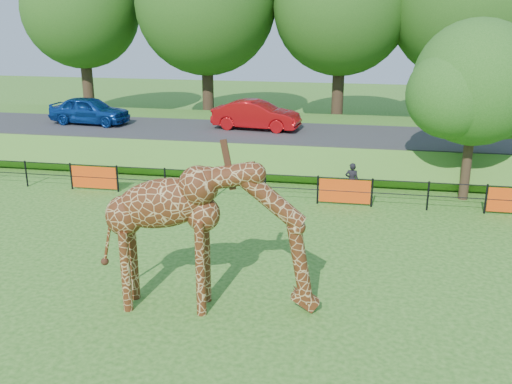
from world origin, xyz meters
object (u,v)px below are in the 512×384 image
(car_blue, at_px, (90,110))
(car_red, at_px, (256,115))
(visitor, at_px, (352,181))
(tree_east, at_px, (478,88))
(giraffe, at_px, (209,237))

(car_blue, height_order, car_red, car_red)
(visitor, xyz_separation_m, tree_east, (4.36, 0.76, 3.57))
(giraffe, height_order, car_blue, giraffe)
(car_red, distance_m, tree_east, 10.59)
(car_red, bearing_deg, car_blue, 98.24)
(car_blue, distance_m, visitor, 14.49)
(visitor, relative_size, tree_east, 0.21)
(visitor, bearing_deg, giraffe, 75.28)
(giraffe, bearing_deg, visitor, 65.75)
(giraffe, bearing_deg, car_blue, 119.57)
(giraffe, distance_m, car_blue, 17.84)
(giraffe, height_order, car_red, giraffe)
(car_blue, distance_m, tree_east, 18.46)
(car_red, bearing_deg, visitor, -132.76)
(car_blue, xyz_separation_m, visitor, (13.36, -5.42, -1.40))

